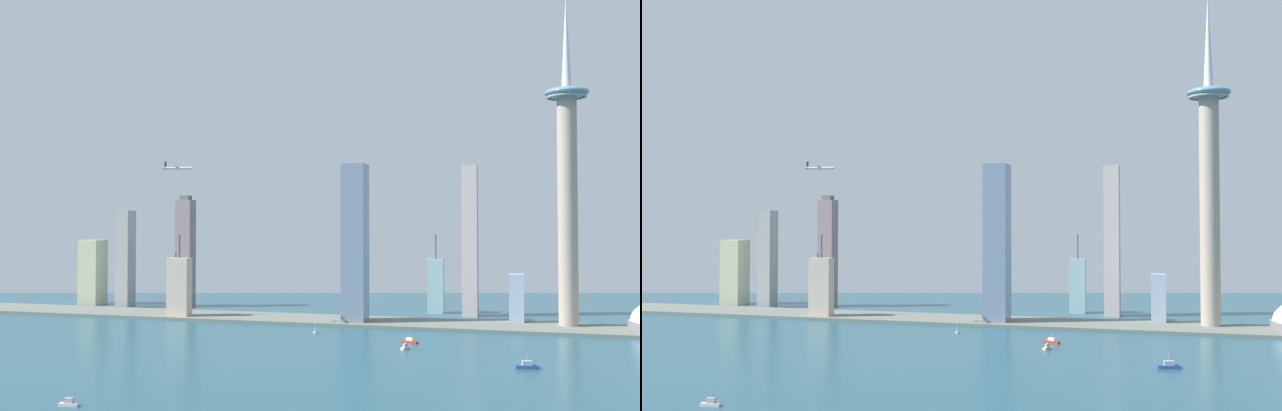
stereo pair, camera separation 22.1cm
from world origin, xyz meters
The scene contains 16 objects.
waterfront_pier centered at (0.00, 432.21, 1.20)m, with size 843.15×68.90×2.40m, color slate.
observation_tower centered at (256.88, 445.74, 143.26)m, with size 39.82×39.82×310.39m.
skyscraper_0 centered at (60.07, 424.29, 77.11)m, with size 22.26×27.70×154.22m.
skyscraper_1 centered at (-282.62, 502.05, 38.64)m, with size 24.82×25.39×77.27m.
skyscraper_2 centered at (163.44, 512.15, 78.91)m, with size 15.60×22.63×157.82m.
skyscraper_3 centered at (-122.27, 413.34, 30.86)m, with size 22.76×12.67×85.10m.
skyscraper_4 centered at (-162.45, 507.22, 63.19)m, with size 18.72×16.38×129.71m.
skyscraper_5 centered at (-228.70, 486.17, 56.05)m, with size 16.56×18.06×112.10m.
skyscraper_6 centered at (210.51, 465.82, 23.86)m, with size 13.71×27.27×47.71m.
skyscraper_7 centered at (125.73, 527.08, 29.40)m, with size 16.94×14.32×85.19m.
boat_0 centered at (218.71, 243.05, 1.84)m, with size 15.73×8.47×9.69m.
boat_1 centered at (-12.56, 75.03, 1.56)m, with size 11.12×4.44×9.54m.
boat_2 centered at (129.61, 293.04, 1.59)m, with size 6.06×10.65×8.43m.
boat_3 centered at (40.14, 353.63, 1.58)m, with size 3.33×7.52×9.15m.
boat_4 centered at (128.63, 322.64, 1.61)m, with size 13.59×8.32×9.51m.
airplane centered at (-94.86, 355.32, 148.77)m, with size 27.75×26.14×7.50m.
Camera 2 is at (216.65, -249.26, 94.35)m, focal length 39.96 mm.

